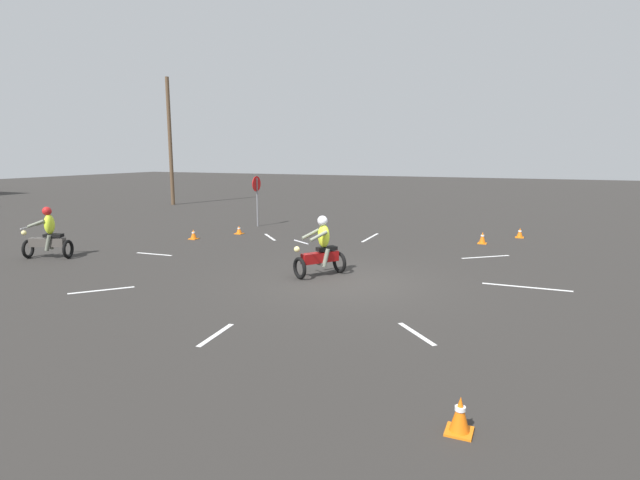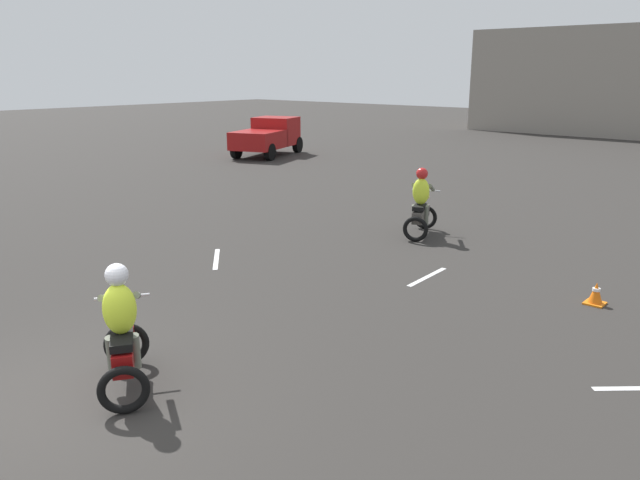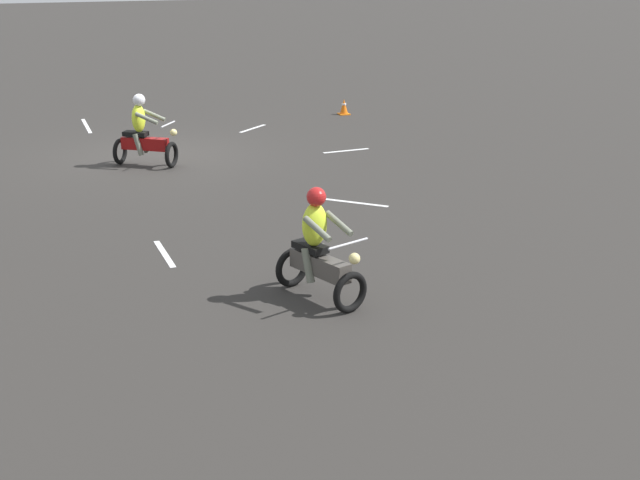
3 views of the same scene
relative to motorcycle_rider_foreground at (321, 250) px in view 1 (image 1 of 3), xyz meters
name	(u,v)px [view 1 (image 1 of 3)]	position (x,y,z in m)	size (l,w,h in m)	color
ground_plane	(347,282)	(-0.37, -0.89, -0.73)	(120.00, 120.00, 0.00)	#2D2B28
motorcycle_rider_foreground	(321,250)	(0.00, 0.00, 0.00)	(1.50, 1.27, 1.66)	black
motorcycle_rider_background	(48,236)	(-1.34, 8.92, 0.00)	(1.10, 1.54, 1.66)	black
stop_sign	(257,191)	(7.49, 6.43, 0.91)	(0.70, 0.08, 2.30)	slate
traffic_cone_near_left	(239,230)	(5.24, 5.99, -0.56)	(0.32, 0.32, 0.34)	orange
traffic_cone_near_right	(482,238)	(6.90, -3.56, -0.51)	(0.32, 0.32, 0.45)	orange
traffic_cone_mid_center	(520,233)	(8.89, -4.80, -0.54)	(0.32, 0.32, 0.39)	orange
traffic_cone_mid_left	(194,234)	(3.44, 6.93, -0.54)	(0.32, 0.32, 0.39)	orange
traffic_cone_far_right	(460,415)	(-6.52, -4.63, -0.50)	(0.32, 0.32, 0.47)	orange
lane_stripe_e	(370,237)	(6.54, 0.68, -0.72)	(0.10, 2.19, 0.01)	silver
lane_stripe_ne	(270,237)	(5.05, 4.41, -0.72)	(0.10, 1.67, 0.01)	silver
lane_stripe_n	(154,254)	(0.50, 6.29, -0.72)	(0.10, 1.40, 0.01)	silver
lane_stripe_nw	(102,290)	(-3.52, 4.36, -0.72)	(0.10, 1.51, 0.01)	silver
lane_stripe_w	(216,335)	(-4.95, -0.01, -0.72)	(0.10, 1.23, 0.01)	silver
lane_stripe_sw	(416,334)	(-3.41, -3.41, -0.72)	(0.10, 1.25, 0.01)	silver
lane_stripe_s	(526,287)	(0.95, -5.22, -0.72)	(0.10, 2.12, 0.01)	silver
lane_stripe_se	(486,257)	(4.43, -3.92, -0.72)	(0.10, 1.75, 0.01)	silver
utility_pole_near	(170,142)	(13.79, 16.50, 3.30)	(0.24, 0.24, 8.06)	brown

